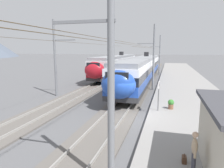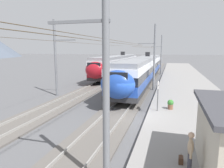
% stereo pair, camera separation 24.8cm
% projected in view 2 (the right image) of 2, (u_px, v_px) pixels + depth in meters
% --- Properties ---
extents(ground_plane, '(400.00, 400.00, 0.00)m').
position_uv_depth(ground_plane, '(133.00, 118.00, 14.96)').
color(ground_plane, '#565659').
extents(platform_slab, '(120.00, 7.17, 0.33)m').
position_uv_depth(platform_slab, '(200.00, 122.00, 13.68)').
color(platform_slab, gray).
rests_on(platform_slab, ground).
extents(track_near, '(120.00, 3.00, 0.28)m').
position_uv_depth(track_near, '(115.00, 115.00, 15.34)').
color(track_near, '#5B5651').
rests_on(track_near, ground).
extents(track_far, '(120.00, 3.00, 0.28)m').
position_uv_depth(track_far, '(49.00, 109.00, 16.90)').
color(track_far, '#5B5651').
rests_on(track_far, ground).
extents(train_near_platform, '(31.29, 3.02, 4.27)m').
position_uv_depth(train_near_platform, '(143.00, 68.00, 29.83)').
color(train_near_platform, '#2D2D30').
rests_on(train_near_platform, track_near).
extents(train_far_track, '(24.86, 3.01, 4.27)m').
position_uv_depth(train_far_track, '(118.00, 65.00, 37.79)').
color(train_far_track, '#2D2D30').
rests_on(train_far_track, track_far).
extents(catenary_mast_west, '(43.25, 2.19, 7.35)m').
position_uv_depth(catenary_mast_west, '(102.00, 82.00, 6.69)').
color(catenary_mast_west, slate).
rests_on(catenary_mast_west, ground).
extents(catenary_mast_mid, '(43.25, 2.19, 7.96)m').
position_uv_depth(catenary_mast_mid, '(153.00, 56.00, 24.76)').
color(catenary_mast_mid, slate).
rests_on(catenary_mast_mid, ground).
extents(catenary_mast_east, '(43.25, 2.19, 7.79)m').
position_uv_depth(catenary_mast_east, '(161.00, 54.00, 40.68)').
color(catenary_mast_east, slate).
rests_on(catenary_mast_east, ground).
extents(catenary_mast_far_side, '(43.25, 2.54, 8.03)m').
position_uv_depth(catenary_mast_far_side, '(57.00, 57.00, 21.47)').
color(catenary_mast_far_side, slate).
rests_on(catenary_mast_far_side, ground).
extents(platform_sign, '(0.70, 0.08, 2.25)m').
position_uv_depth(platform_sign, '(158.00, 90.00, 15.28)').
color(platform_sign, '#59595B').
rests_on(platform_sign, platform_slab).
extents(passenger_walking, '(0.53, 0.22, 1.69)m').
position_uv_depth(passenger_walking, '(190.00, 152.00, 7.43)').
color(passenger_walking, '#383842').
rests_on(passenger_walking, platform_slab).
extents(handbag_beside_passenger, '(0.32, 0.18, 0.41)m').
position_uv_depth(handbag_beside_passenger, '(181.00, 160.00, 8.37)').
color(handbag_beside_passenger, '#472D1E').
rests_on(handbag_beside_passenger, platform_slab).
extents(potted_plant_platform_edge, '(0.47, 0.47, 0.77)m').
position_uv_depth(potted_plant_platform_edge, '(170.00, 104.00, 15.92)').
color(potted_plant_platform_edge, brown).
rests_on(potted_plant_platform_edge, platform_slab).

